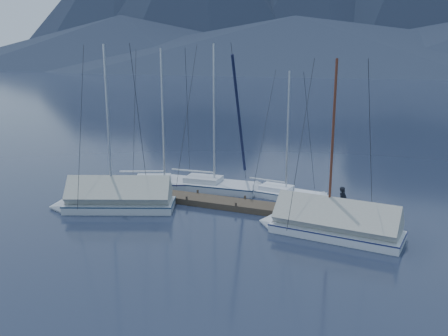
{
  "coord_description": "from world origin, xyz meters",
  "views": [
    {
      "loc": [
        10.06,
        -21.45,
        8.2
      ],
      "look_at": [
        0.0,
        2.0,
        2.2
      ],
      "focal_mm": 38.0,
      "sensor_mm": 36.0,
      "label": 1
    }
  ],
  "objects": [
    {
      "name": "sailboat_covered_far",
      "position": [
        -5.52,
        -1.05,
        0.47
      ],
      "size": [
        7.19,
        4.54,
        9.72
      ],
      "color": "silver",
      "rests_on": "ground"
    },
    {
      "name": "dock",
      "position": [
        0.0,
        2.0,
        0.11
      ],
      "size": [
        18.0,
        1.5,
        0.54
      ],
      "color": "#382D23",
      "rests_on": "ground"
    },
    {
      "name": "sailboat_open_mid",
      "position": [
        -1.36,
        4.87,
        0.17
      ],
      "size": [
        7.59,
        3.2,
        9.87
      ],
      "color": "silver",
      "rests_on": "ground"
    },
    {
      "name": "person",
      "position": [
        6.56,
        1.85,
        1.1
      ],
      "size": [
        0.55,
        0.65,
        1.53
      ],
      "primitive_type": "imported",
      "rotation": [
        0.0,
        0.0,
        1.18
      ],
      "color": "black",
      "rests_on": "dock"
    },
    {
      "name": "mooring_posts",
      "position": [
        -0.5,
        2.0,
        0.35
      ],
      "size": [
        15.12,
        1.52,
        0.35
      ],
      "color": "#382D23",
      "rests_on": "ground"
    },
    {
      "name": "ground",
      "position": [
        0.0,
        0.0,
        0.0
      ],
      "size": [
        1000.0,
        1000.0,
        0.0
      ],
      "primitive_type": "plane",
      "color": "black",
      "rests_on": "ground"
    },
    {
      "name": "sailboat_open_left",
      "position": [
        -4.56,
        4.25,
        0.17
      ],
      "size": [
        7.43,
        4.86,
        9.58
      ],
      "color": "silver",
      "rests_on": "ground"
    },
    {
      "name": "sailboat_open_right",
      "position": [
        3.18,
        4.91,
        0.14
      ],
      "size": [
        6.34,
        2.7,
        8.18
      ],
      "color": "white",
      "rests_on": "ground"
    },
    {
      "name": "sailboat_covered_near",
      "position": [
        6.11,
        -0.14,
        0.45
      ],
      "size": [
        7.13,
        3.02,
        9.05
      ],
      "color": "silver",
      "rests_on": "ground"
    }
  ]
}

